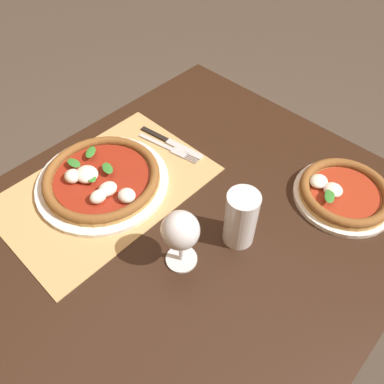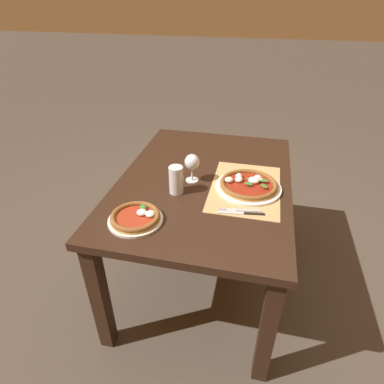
{
  "view_description": "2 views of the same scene",
  "coord_description": "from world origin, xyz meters",
  "px_view_note": "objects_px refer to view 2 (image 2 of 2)",
  "views": [
    {
      "loc": [
        0.26,
        0.38,
        1.47
      ],
      "look_at": [
        -0.17,
        -0.04,
        0.77
      ],
      "focal_mm": 35.0,
      "sensor_mm": 36.0,
      "label": 1
    },
    {
      "loc": [
        -1.5,
        -0.27,
        1.63
      ],
      "look_at": [
        -0.21,
        0.02,
        0.78
      ],
      "focal_mm": 30.0,
      "sensor_mm": 36.0,
      "label": 2
    }
  ],
  "objects_px": {
    "pizza_far": "(136,217)",
    "fork": "(239,210)",
    "knife": "(241,213)",
    "pizza_near": "(248,185)",
    "pint_glass": "(176,180)",
    "wine_glass": "(192,163)"
  },
  "relations": [
    {
      "from": "pizza_far",
      "to": "fork",
      "type": "relative_size",
      "value": 1.24
    },
    {
      "from": "pizza_far",
      "to": "knife",
      "type": "distance_m",
      "value": 0.48
    },
    {
      "from": "pizza_near",
      "to": "fork",
      "type": "height_order",
      "value": "pizza_near"
    },
    {
      "from": "pizza_near",
      "to": "pint_glass",
      "type": "relative_size",
      "value": 2.35
    },
    {
      "from": "pizza_far",
      "to": "pint_glass",
      "type": "relative_size",
      "value": 1.71
    },
    {
      "from": "pizza_far",
      "to": "pint_glass",
      "type": "xyz_separation_m",
      "value": [
        0.27,
        -0.11,
        0.05
      ]
    },
    {
      "from": "pizza_far",
      "to": "fork",
      "type": "xyz_separation_m",
      "value": [
        0.18,
        -0.44,
        -0.01
      ]
    },
    {
      "from": "pint_glass",
      "to": "knife",
      "type": "bearing_deg",
      "value": -108.8
    },
    {
      "from": "pizza_near",
      "to": "fork",
      "type": "relative_size",
      "value": 1.7
    },
    {
      "from": "wine_glass",
      "to": "knife",
      "type": "distance_m",
      "value": 0.39
    },
    {
      "from": "knife",
      "to": "wine_glass",
      "type": "bearing_deg",
      "value": 49.34
    },
    {
      "from": "pizza_far",
      "to": "fork",
      "type": "height_order",
      "value": "pizza_far"
    },
    {
      "from": "pizza_near",
      "to": "knife",
      "type": "xyz_separation_m",
      "value": [
        -0.23,
        0.01,
        -0.02
      ]
    },
    {
      "from": "pint_glass",
      "to": "knife",
      "type": "distance_m",
      "value": 0.37
    },
    {
      "from": "fork",
      "to": "pint_glass",
      "type": "bearing_deg",
      "value": 73.96
    },
    {
      "from": "pizza_near",
      "to": "fork",
      "type": "distance_m",
      "value": 0.21
    },
    {
      "from": "knife",
      "to": "pizza_near",
      "type": "bearing_deg",
      "value": -3.57
    },
    {
      "from": "pint_glass",
      "to": "pizza_near",
      "type": "bearing_deg",
      "value": -71.9
    },
    {
      "from": "wine_glass",
      "to": "knife",
      "type": "bearing_deg",
      "value": -130.66
    },
    {
      "from": "pizza_near",
      "to": "fork",
      "type": "xyz_separation_m",
      "value": [
        -0.21,
        0.03,
        -0.02
      ]
    },
    {
      "from": "wine_glass",
      "to": "pint_glass",
      "type": "distance_m",
      "value": 0.15
    },
    {
      "from": "pizza_far",
      "to": "knife",
      "type": "height_order",
      "value": "pizza_far"
    }
  ]
}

